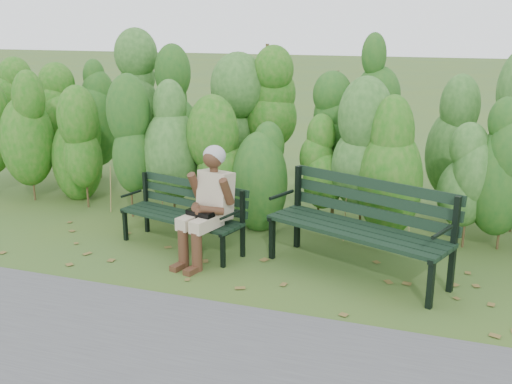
% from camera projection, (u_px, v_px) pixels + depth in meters
% --- Properties ---
extents(ground, '(80.00, 80.00, 0.00)m').
position_uv_depth(ground, '(246.00, 265.00, 6.61)').
color(ground, '#3A5B29').
extents(footpath, '(60.00, 2.50, 0.01)m').
position_uv_depth(footpath, '(149.00, 372.00, 4.61)').
color(footpath, '#474749').
rests_on(footpath, ground).
extents(hedge_band, '(11.04, 1.67, 2.42)m').
position_uv_depth(hedge_band, '(293.00, 126.00, 7.95)').
color(hedge_band, '#47381E').
rests_on(hedge_band, ground).
extents(leaf_litter, '(6.01, 2.21, 0.01)m').
position_uv_depth(leaf_litter, '(290.00, 280.00, 6.22)').
color(leaf_litter, brown).
rests_on(leaf_litter, ground).
extents(bench_left, '(1.64, 0.90, 0.78)m').
position_uv_depth(bench_left, '(186.00, 209.00, 7.05)').
color(bench_left, black).
rests_on(bench_left, ground).
extents(bench_right, '(2.08, 1.32, 0.99)m').
position_uv_depth(bench_right, '(362.00, 220.00, 6.31)').
color(bench_right, black).
rests_on(bench_right, ground).
extents(seated_woman, '(0.58, 0.85, 1.29)m').
position_uv_depth(seated_woman, '(208.00, 199.00, 6.59)').
color(seated_woman, '#C1B68D').
rests_on(seated_woman, ground).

